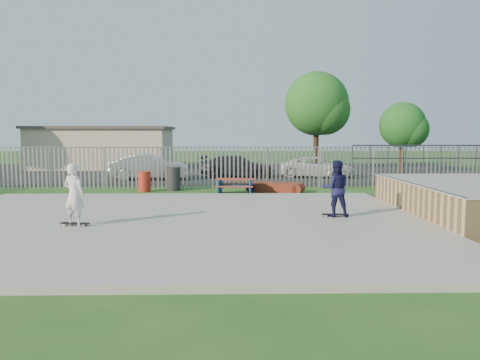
{
  "coord_description": "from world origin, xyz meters",
  "views": [
    {
      "loc": [
        1.87,
        -13.46,
        2.62
      ],
      "look_at": [
        2.18,
        2.0,
        1.1
      ],
      "focal_mm": 35.0,
      "sensor_mm": 36.0,
      "label": 1
    }
  ],
  "objects_px": {
    "car_dark": "(237,166)",
    "trash_bin_grey": "(174,179)",
    "car_silver": "(150,167)",
    "trash_bin_red": "(144,182)",
    "skater_navy": "(336,189)",
    "picnic_table": "(235,186)",
    "car_white": "(317,167)",
    "tree_right": "(402,125)",
    "funbox": "(276,188)",
    "tree_mid": "(317,104)",
    "skater_white": "(74,195)"
  },
  "relations": [
    {
      "from": "picnic_table",
      "to": "skater_navy",
      "type": "xyz_separation_m",
      "value": [
        2.95,
        -6.44,
        0.65
      ]
    },
    {
      "from": "trash_bin_grey",
      "to": "car_silver",
      "type": "relative_size",
      "value": 0.25
    },
    {
      "from": "skater_navy",
      "to": "picnic_table",
      "type": "bearing_deg",
      "value": -61.92
    },
    {
      "from": "skater_navy",
      "to": "tree_mid",
      "type": "bearing_deg",
      "value": -95.22
    },
    {
      "from": "car_silver",
      "to": "skater_navy",
      "type": "relative_size",
      "value": 2.59
    },
    {
      "from": "tree_right",
      "to": "skater_navy",
      "type": "height_order",
      "value": "tree_right"
    },
    {
      "from": "car_white",
      "to": "skater_navy",
      "type": "xyz_separation_m",
      "value": [
        -2.1,
        -14.24,
        0.36
      ]
    },
    {
      "from": "trash_bin_red",
      "to": "car_silver",
      "type": "height_order",
      "value": "car_silver"
    },
    {
      "from": "funbox",
      "to": "trash_bin_red",
      "type": "height_order",
      "value": "trash_bin_red"
    },
    {
      "from": "car_white",
      "to": "skater_white",
      "type": "distance_m",
      "value": 18.17
    },
    {
      "from": "trash_bin_red",
      "to": "trash_bin_grey",
      "type": "relative_size",
      "value": 0.85
    },
    {
      "from": "car_dark",
      "to": "trash_bin_grey",
      "type": "bearing_deg",
      "value": 162.92
    },
    {
      "from": "funbox",
      "to": "tree_right",
      "type": "distance_m",
      "value": 14.75
    },
    {
      "from": "tree_mid",
      "to": "skater_white",
      "type": "bearing_deg",
      "value": -115.86
    },
    {
      "from": "car_white",
      "to": "skater_white",
      "type": "bearing_deg",
      "value": 158.77
    },
    {
      "from": "tree_mid",
      "to": "car_dark",
      "type": "bearing_deg",
      "value": -135.18
    },
    {
      "from": "car_silver",
      "to": "trash_bin_red",
      "type": "bearing_deg",
      "value": -175.32
    },
    {
      "from": "funbox",
      "to": "trash_bin_grey",
      "type": "xyz_separation_m",
      "value": [
        -4.7,
        0.72,
        0.34
      ]
    },
    {
      "from": "trash_bin_red",
      "to": "car_silver",
      "type": "xyz_separation_m",
      "value": [
        -0.7,
        5.43,
        0.28
      ]
    },
    {
      "from": "funbox",
      "to": "car_dark",
      "type": "distance_m",
      "value": 7.56
    },
    {
      "from": "trash_bin_grey",
      "to": "funbox",
      "type": "bearing_deg",
      "value": -8.71
    },
    {
      "from": "tree_mid",
      "to": "skater_white",
      "type": "xyz_separation_m",
      "value": [
        -10.48,
        -21.61,
        -3.81
      ]
    },
    {
      "from": "tree_mid",
      "to": "skater_navy",
      "type": "bearing_deg",
      "value": -98.68
    },
    {
      "from": "car_white",
      "to": "tree_right",
      "type": "xyz_separation_m",
      "value": [
        6.44,
        3.64,
        2.58
      ]
    },
    {
      "from": "car_silver",
      "to": "car_white",
      "type": "height_order",
      "value": "car_silver"
    },
    {
      "from": "trash_bin_grey",
      "to": "tree_right",
      "type": "distance_m",
      "value": 17.71
    },
    {
      "from": "tree_right",
      "to": "trash_bin_grey",
      "type": "bearing_deg",
      "value": -145.07
    },
    {
      "from": "car_white",
      "to": "car_silver",
      "type": "bearing_deg",
      "value": 107.92
    },
    {
      "from": "trash_bin_red",
      "to": "skater_navy",
      "type": "bearing_deg",
      "value": -46.48
    },
    {
      "from": "car_white",
      "to": "skater_navy",
      "type": "distance_m",
      "value": 14.4
    },
    {
      "from": "picnic_table",
      "to": "skater_navy",
      "type": "relative_size",
      "value": 1.05
    },
    {
      "from": "picnic_table",
      "to": "skater_white",
      "type": "distance_m",
      "value": 8.91
    },
    {
      "from": "trash_bin_grey",
      "to": "car_dark",
      "type": "height_order",
      "value": "car_dark"
    },
    {
      "from": "car_white",
      "to": "tree_right",
      "type": "distance_m",
      "value": 7.84
    },
    {
      "from": "car_dark",
      "to": "car_white",
      "type": "distance_m",
      "value": 4.87
    },
    {
      "from": "tree_mid",
      "to": "tree_right",
      "type": "bearing_deg",
      "value": -24.34
    },
    {
      "from": "car_dark",
      "to": "trash_bin_red",
      "type": "bearing_deg",
      "value": 155.96
    },
    {
      "from": "trash_bin_red",
      "to": "skater_navy",
      "type": "height_order",
      "value": "skater_navy"
    },
    {
      "from": "funbox",
      "to": "skater_white",
      "type": "distance_m",
      "value": 10.51
    },
    {
      "from": "skater_white",
      "to": "picnic_table",
      "type": "bearing_deg",
      "value": -99.46
    },
    {
      "from": "car_white",
      "to": "car_dark",
      "type": "bearing_deg",
      "value": 97.04
    },
    {
      "from": "trash_bin_grey",
      "to": "car_white",
      "type": "distance_m",
      "value": 10.16
    },
    {
      "from": "skater_navy",
      "to": "car_silver",
      "type": "bearing_deg",
      "value": -55.42
    },
    {
      "from": "skater_navy",
      "to": "trash_bin_red",
      "type": "bearing_deg",
      "value": -43.03
    },
    {
      "from": "funbox",
      "to": "trash_bin_grey",
      "type": "relative_size",
      "value": 2.14
    },
    {
      "from": "car_silver",
      "to": "tree_right",
      "type": "height_order",
      "value": "tree_right"
    },
    {
      "from": "car_silver",
      "to": "car_dark",
      "type": "distance_m",
      "value": 5.27
    },
    {
      "from": "picnic_table",
      "to": "trash_bin_grey",
      "type": "xyz_separation_m",
      "value": [
        -2.86,
        1.42,
        0.19
      ]
    },
    {
      "from": "picnic_table",
      "to": "trash_bin_grey",
      "type": "height_order",
      "value": "trash_bin_grey"
    },
    {
      "from": "trash_bin_red",
      "to": "skater_navy",
      "type": "relative_size",
      "value": 0.55
    }
  ]
}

